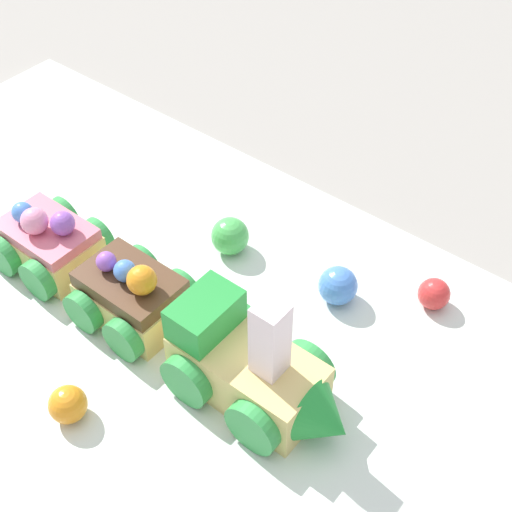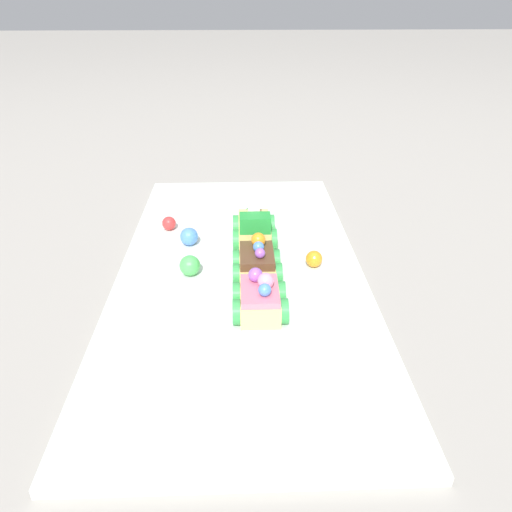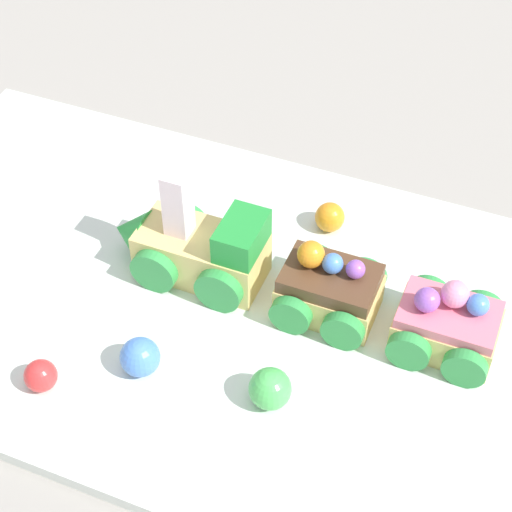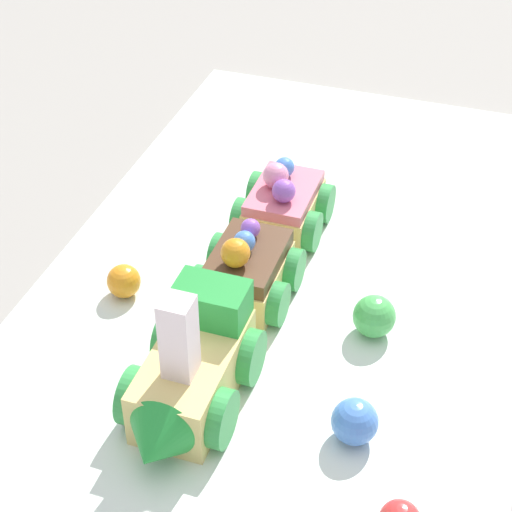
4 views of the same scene
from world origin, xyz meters
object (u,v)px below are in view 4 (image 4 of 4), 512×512
object	(u,v)px
gumball_orange	(126,278)
gumball_blue	(355,421)
cake_train_locomotive	(189,375)
gumball_green	(374,316)
cake_car_chocolate	(247,272)
cake_car_strawberry	(283,205)

from	to	relation	value
gumball_orange	gumball_blue	bearing A→B (deg)	66.80
cake_train_locomotive	gumball_green	xyz separation A→B (m)	(-0.11, 0.10, -0.01)
cake_car_chocolate	gumball_green	world-z (taller)	cake_car_chocolate
cake_train_locomotive	gumball_orange	world-z (taller)	cake_train_locomotive
cake_car_chocolate	gumball_orange	bearing A→B (deg)	-74.82
cake_train_locomotive	gumball_green	size ratio (longest dim) A/B	4.16
gumball_green	gumball_orange	size ratio (longest dim) A/B	1.20
gumball_blue	gumball_green	xyz separation A→B (m)	(-0.10, -0.01, 0.00)
cake_train_locomotive	gumball_orange	distance (m)	0.13
gumball_orange	cake_car_strawberry	bearing A→B (deg)	143.09
gumball_blue	gumball_orange	bearing A→B (deg)	-113.20
cake_car_chocolate	cake_train_locomotive	bearing A→B (deg)	0.11
cake_car_strawberry	gumball_orange	size ratio (longest dim) A/B	2.94
gumball_green	gumball_orange	bearing A→B (deg)	-85.61
cake_car_chocolate	gumball_blue	distance (m)	0.16
cake_car_chocolate	cake_car_strawberry	xyz separation A→B (m)	(-0.09, -0.00, -0.00)
cake_train_locomotive	gumball_blue	world-z (taller)	cake_train_locomotive
cake_car_chocolate	gumball_green	xyz separation A→B (m)	(0.01, 0.10, -0.01)
cake_car_chocolate	cake_car_strawberry	bearing A→B (deg)	-179.96
cake_train_locomotive	cake_car_chocolate	bearing A→B (deg)	-179.89
cake_train_locomotive	gumball_blue	size ratio (longest dim) A/B	4.30
cake_car_strawberry	gumball_green	size ratio (longest dim) A/B	2.44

